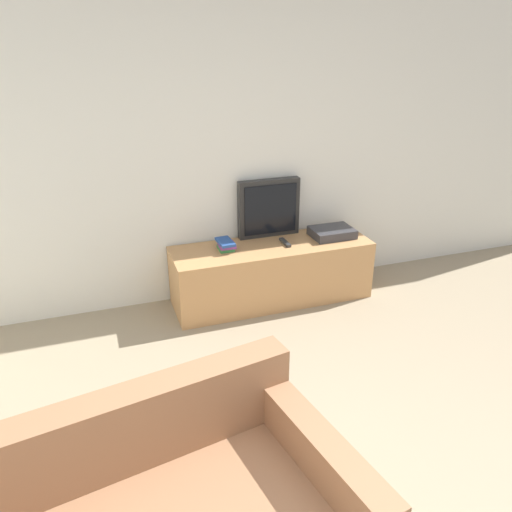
% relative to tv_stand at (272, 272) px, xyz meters
% --- Properties ---
extents(wall_back, '(9.00, 0.06, 2.60)m').
position_rel_tv_stand_xyz_m(wall_back, '(-0.54, 0.32, 1.04)').
color(wall_back, silver).
rests_on(wall_back, ground_plane).
extents(tv_stand, '(1.74, 0.54, 0.53)m').
position_rel_tv_stand_xyz_m(tv_stand, '(0.00, 0.00, 0.00)').
color(tv_stand, tan).
rests_on(tv_stand, ground_plane).
extents(television, '(0.56, 0.09, 0.52)m').
position_rel_tv_stand_xyz_m(television, '(0.05, 0.22, 0.52)').
color(television, black).
rests_on(television, tv_stand).
extents(book_stack, '(0.15, 0.22, 0.08)m').
position_rel_tv_stand_xyz_m(book_stack, '(-0.41, 0.03, 0.31)').
color(book_stack, '#2D753D').
rests_on(book_stack, tv_stand).
extents(remote_on_stand, '(0.04, 0.19, 0.02)m').
position_rel_tv_stand_xyz_m(remote_on_stand, '(0.12, -0.01, 0.28)').
color(remote_on_stand, '#2D2D2D').
rests_on(remote_on_stand, tv_stand).
extents(set_top_box, '(0.37, 0.28, 0.08)m').
position_rel_tv_stand_xyz_m(set_top_box, '(0.58, 0.01, 0.30)').
color(set_top_box, '#333338').
rests_on(set_top_box, tv_stand).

